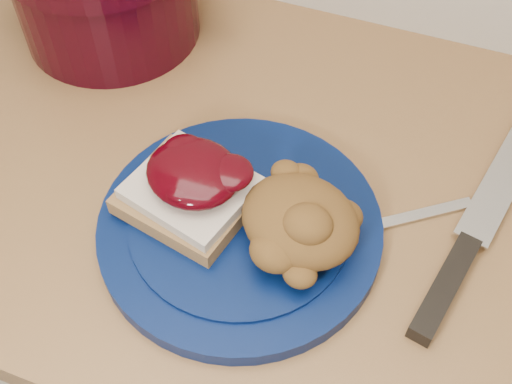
% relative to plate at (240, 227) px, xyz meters
% --- Properties ---
extents(base_cabinet, '(4.00, 0.60, 0.86)m').
position_rel_plate_xyz_m(base_cabinet, '(-0.03, 0.09, -0.48)').
color(base_cabinet, beige).
rests_on(base_cabinet, floor).
extents(plate, '(0.37, 0.37, 0.02)m').
position_rel_plate_xyz_m(plate, '(0.00, 0.00, 0.00)').
color(plate, '#041341').
rests_on(plate, wood_countertop).
extents(sandwich, '(0.14, 0.13, 0.06)m').
position_rel_plate_xyz_m(sandwich, '(-0.05, 0.00, 0.04)').
color(sandwich, olive).
rests_on(sandwich, plate).
extents(stuffing_mound, '(0.14, 0.13, 0.06)m').
position_rel_plate_xyz_m(stuffing_mound, '(0.06, 0.00, 0.04)').
color(stuffing_mound, brown).
rests_on(stuffing_mound, plate).
extents(chef_knife, '(0.10, 0.33, 0.02)m').
position_rel_plate_xyz_m(chef_knife, '(0.22, 0.05, 0.00)').
color(chef_knife, black).
rests_on(chef_knife, wood_countertop).
extents(butter_knife, '(0.14, 0.11, 0.00)m').
position_rel_plate_xyz_m(butter_knife, '(0.15, 0.07, -0.01)').
color(butter_knife, silver).
rests_on(butter_knife, wood_countertop).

